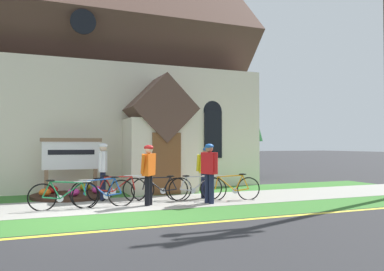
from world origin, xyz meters
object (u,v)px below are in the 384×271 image
bicycle_silver (64,195)px  cyclist_in_green_jersey (207,169)px  church_sign (71,157)px  bicycle_white (103,193)px  cyclist_in_white_jersey (209,168)px  bicycle_black (196,188)px  bicycle_green (232,188)px  cyclist_in_orange_jersey (103,166)px  bicycle_blue (160,188)px  bicycle_orange (116,189)px  roadside_conifer (230,79)px  cyclist_in_red_jersey (149,170)px

bicycle_silver → cyclist_in_green_jersey: 4.39m
church_sign → bicycle_white: church_sign is taller
bicycle_silver → cyclist_in_white_jersey: cyclist_in_white_jersey is taller
cyclist_in_white_jersey → bicycle_black: bearing=98.0°
bicycle_green → bicycle_black: bicycle_green is taller
bicycle_green → cyclist_in_orange_jersey: size_ratio=0.98×
bicycle_black → cyclist_in_green_jersey: 0.79m
bicycle_black → bicycle_white: bicycle_white is taller
cyclist_in_green_jersey → bicycle_blue: bearing=176.5°
cyclist_in_white_jersey → bicycle_orange: bearing=149.5°
bicycle_green → cyclist_in_white_jersey: 1.18m
church_sign → bicycle_green: size_ratio=1.15×
bicycle_orange → bicycle_black: bearing=-15.6°
bicycle_green → cyclist_in_green_jersey: size_ratio=1.06×
bicycle_green → bicycle_white: 3.85m
bicycle_silver → cyclist_in_orange_jersey: (1.21, 1.41, 0.66)m
church_sign → bicycle_green: bearing=-32.2°
bicycle_green → bicycle_black: 1.11m
bicycle_white → bicycle_black: bearing=4.7°
bicycle_white → bicycle_silver: bearing=-175.1°
bicycle_green → bicycle_orange: 3.49m
church_sign → bicycle_green: (4.48, -2.83, -0.92)m
bicycle_orange → cyclist_in_orange_jersey: cyclist_in_orange_jersey is taller
bicycle_black → roadside_conifer: 9.43m
church_sign → bicycle_orange: 2.30m
bicycle_black → bicycle_orange: 2.38m
bicycle_orange → bicycle_silver: bicycle_silver is taller
bicycle_green → cyclist_in_red_jersey: cyclist_in_red_jersey is taller
bicycle_blue → bicycle_black: bearing=-19.4°
bicycle_orange → roadside_conifer: size_ratio=0.21×
bicycle_orange → cyclist_in_green_jersey: size_ratio=1.06×
bicycle_green → bicycle_blue: bearing=159.2°
bicycle_green → cyclist_in_green_jersey: bearing=128.5°
bicycle_green → roadside_conifer: size_ratio=0.21×
bicycle_green → cyclist_in_green_jersey: 1.05m
bicycle_blue → cyclist_in_white_jersey: bearing=-45.0°
bicycle_silver → cyclist_in_white_jersey: size_ratio=1.05×
cyclist_in_orange_jersey → roadside_conifer: 10.05m
bicycle_green → cyclist_in_white_jersey: bearing=-159.1°
bicycle_orange → bicycle_green: bearing=-17.7°
bicycle_green → bicycle_orange: size_ratio=1.00×
bicycle_blue → cyclist_in_white_jersey: size_ratio=0.97×
cyclist_in_white_jersey → bicycle_white: bearing=169.5°
bicycle_green → cyclist_in_white_jersey: (-0.92, -0.35, 0.64)m
bicycle_blue → cyclist_in_red_jersey: bearing=-124.8°
church_sign → cyclist_in_red_jersey: size_ratio=1.16×
bicycle_black → bicycle_orange: bearing=164.4°
bicycle_white → roadside_conifer: bearing=42.9°
bicycle_white → cyclist_in_green_jersey: bearing=8.6°
bicycle_blue → church_sign: bearing=139.9°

